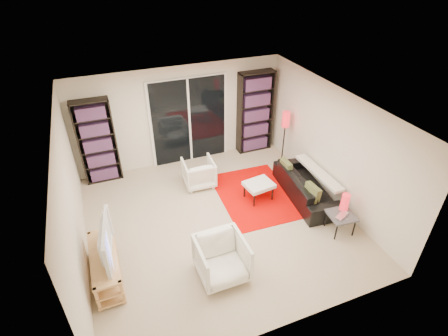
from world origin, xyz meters
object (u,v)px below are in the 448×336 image
(armchair_front, at_px, (222,259))
(side_table, at_px, (341,216))
(sofa, at_px, (306,186))
(armchair_back, at_px, (199,173))
(floor_lamp, at_px, (285,125))
(ottoman, at_px, (259,185))
(bookshelf_right, at_px, (255,112))
(tv_stand, at_px, (106,266))
(bookshelf_left, at_px, (97,142))

(armchair_front, distance_m, side_table, 2.47)
(sofa, relative_size, armchair_back, 2.79)
(sofa, xyz_separation_m, side_table, (0.01, -1.17, 0.07))
(sofa, xyz_separation_m, floor_lamp, (0.23, 1.44, 0.76))
(ottoman, bearing_deg, bookshelf_right, 67.16)
(tv_stand, distance_m, floor_lamp, 5.00)
(bookshelf_left, bearing_deg, ottoman, -33.56)
(bookshelf_left, xyz_separation_m, ottoman, (3.01, -2.00, -0.63))
(sofa, distance_m, armchair_back, 2.38)
(ottoman, bearing_deg, bookshelf_left, 146.44)
(armchair_front, height_order, floor_lamp, floor_lamp)
(bookshelf_left, height_order, side_table, bookshelf_left)
(armchair_back, xyz_separation_m, armchair_front, (-0.45, -2.61, 0.05))
(armchair_back, xyz_separation_m, floor_lamp, (2.24, 0.15, 0.72))
(armchair_front, bearing_deg, bookshelf_right, 56.99)
(tv_stand, bearing_deg, side_table, -6.61)
(tv_stand, height_order, floor_lamp, floor_lamp)
(bookshelf_right, bearing_deg, bookshelf_left, 180.00)
(bookshelf_right, xyz_separation_m, tv_stand, (-4.09, -2.98, -0.79))
(ottoman, height_order, floor_lamp, floor_lamp)
(tv_stand, bearing_deg, bookshelf_left, 85.33)
(armchair_front, xyz_separation_m, floor_lamp, (2.69, 2.76, 0.67))
(ottoman, bearing_deg, armchair_back, 136.29)
(tv_stand, xyz_separation_m, sofa, (4.23, 0.68, 0.02))
(sofa, bearing_deg, side_table, -173.17)
(bookshelf_left, bearing_deg, armchair_back, -27.14)
(bookshelf_right, relative_size, armchair_back, 3.06)
(bookshelf_right, distance_m, sofa, 2.43)
(ottoman, xyz_separation_m, floor_lamp, (1.21, 1.13, 0.69))
(bookshelf_right, height_order, tv_stand, bookshelf_right)
(bookshelf_left, distance_m, bookshelf_right, 3.85)
(ottoman, bearing_deg, side_table, -56.09)
(side_table, distance_m, floor_lamp, 2.70)
(tv_stand, distance_m, sofa, 4.29)
(armchair_front, bearing_deg, ottoman, 47.40)
(tv_stand, height_order, armchair_front, armchair_front)
(bookshelf_right, height_order, sofa, bookshelf_right)
(tv_stand, relative_size, ottoman, 2.05)
(armchair_front, bearing_deg, side_table, 3.15)
(floor_lamp, bearing_deg, bookshelf_left, 168.39)
(sofa, xyz_separation_m, armchair_front, (-2.46, -1.32, 0.09))
(tv_stand, relative_size, sofa, 0.68)
(bookshelf_left, relative_size, bookshelf_right, 0.93)
(bookshelf_left, distance_m, side_table, 5.33)
(side_table, bearing_deg, sofa, 90.58)
(armchair_front, relative_size, floor_lamp, 0.59)
(bookshelf_left, height_order, tv_stand, bookshelf_left)
(armchair_back, bearing_deg, side_table, 132.46)
(bookshelf_right, height_order, armchair_front, bookshelf_right)
(tv_stand, distance_m, ottoman, 3.40)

